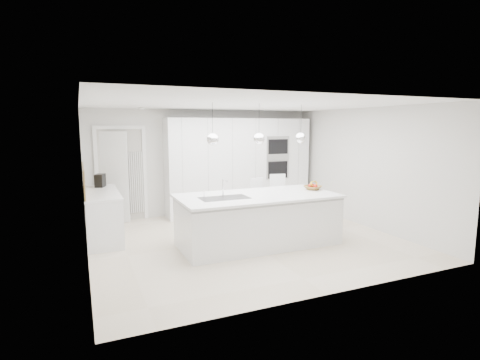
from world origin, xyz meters
name	(u,v)px	position (x,y,z in m)	size (l,w,h in m)	color
floor	(246,240)	(0.00, 0.00, 0.00)	(5.50, 5.50, 0.00)	beige
wall_back	(204,162)	(0.00, 2.50, 1.25)	(5.50, 5.50, 0.00)	silver
wall_left	(84,183)	(-2.75, 0.00, 1.25)	(5.00, 5.00, 0.00)	silver
ceiling	(247,104)	(0.00, 0.00, 2.50)	(5.50, 5.50, 0.00)	white
tall_cabinets	(239,166)	(0.80, 2.20, 1.15)	(3.60, 0.60, 2.30)	white
oven_stack	(278,158)	(1.70, 1.89, 1.35)	(0.62, 0.04, 1.05)	#A5A5A8
doorway_frame	(121,176)	(-1.95, 2.47, 1.02)	(1.11, 0.08, 2.13)	white
hallway_door	(110,177)	(-2.20, 2.42, 1.00)	(0.82, 0.04, 2.00)	white
radiator	(136,182)	(-1.63, 2.46, 0.85)	(0.32, 0.04, 1.40)	white
left_base_cabinets	(102,216)	(-2.45, 1.20, 0.43)	(0.60, 1.80, 0.86)	white
left_worktop	(101,193)	(-2.45, 1.20, 0.88)	(0.62, 1.82, 0.04)	white
oak_backsplash	(84,179)	(-2.74, 1.20, 1.15)	(0.02, 1.80, 0.50)	olive
island_base	(258,221)	(0.10, -0.30, 0.43)	(2.80, 1.20, 0.86)	white
island_worktop	(257,196)	(0.10, -0.25, 0.88)	(2.84, 1.40, 0.04)	white
island_sink	(224,203)	(-0.55, -0.30, 0.82)	(0.84, 0.44, 0.18)	#3F3F42
island_tap	(223,187)	(-0.50, -0.10, 1.05)	(0.02, 0.02, 0.30)	white
pendant_left	(213,139)	(-0.75, -0.30, 1.90)	(0.20, 0.20, 0.20)	white
pendant_mid	(259,139)	(0.10, -0.30, 1.90)	(0.20, 0.20, 0.20)	white
pendant_right	(301,138)	(0.95, -0.30, 1.90)	(0.20, 0.20, 0.20)	white
fruit_bowl	(313,188)	(1.32, -0.19, 0.94)	(0.32, 0.32, 0.08)	olive
espresso_machine	(100,181)	(-2.43, 1.79, 1.03)	(0.16, 0.24, 0.26)	black
bar_stool_left	(259,204)	(0.57, 0.64, 0.52)	(0.34, 0.48, 1.04)	white
bar_stool_right	(280,200)	(1.12, 0.71, 0.54)	(0.36, 0.50, 1.08)	white
apple_a	(312,186)	(1.33, -0.14, 0.97)	(0.08, 0.08, 0.08)	red
apple_b	(315,186)	(1.33, -0.26, 0.97)	(0.09, 0.09, 0.09)	red
apple_c	(310,186)	(1.28, -0.16, 0.97)	(0.08, 0.08, 0.08)	red
banana_bunch	(314,184)	(1.34, -0.19, 1.02)	(0.22, 0.22, 0.03)	gold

